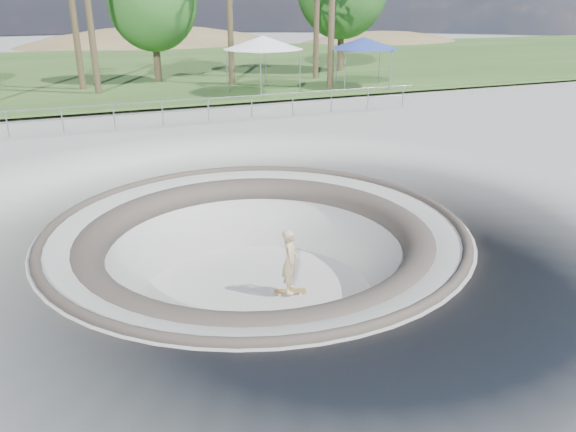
# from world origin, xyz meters

# --- Properties ---
(ground) EXTENTS (180.00, 180.00, 0.00)m
(ground) POSITION_xyz_m (0.00, 0.00, 0.00)
(ground) COLOR #ACACA7
(ground) RESTS_ON ground
(skate_bowl) EXTENTS (14.00, 14.00, 4.10)m
(skate_bowl) POSITION_xyz_m (0.00, 0.00, -1.83)
(skate_bowl) COLOR #ACACA7
(skate_bowl) RESTS_ON ground
(grass_strip) EXTENTS (180.00, 36.00, 0.12)m
(grass_strip) POSITION_xyz_m (0.00, 34.00, 0.22)
(grass_strip) COLOR #2B4E1F
(grass_strip) RESTS_ON ground
(distant_hills) EXTENTS (103.20, 45.00, 28.60)m
(distant_hills) POSITION_xyz_m (3.78, 57.17, -7.02)
(distant_hills) COLOR brown
(distant_hills) RESTS_ON ground
(safety_railing) EXTENTS (25.00, 0.06, 1.03)m
(safety_railing) POSITION_xyz_m (0.00, 12.00, 0.69)
(safety_railing) COLOR gray
(safety_railing) RESTS_ON ground
(skateboard) EXTENTS (0.85, 0.47, 0.08)m
(skateboard) POSITION_xyz_m (0.80, -0.26, -1.83)
(skateboard) COLOR olive
(skateboard) RESTS_ON ground
(skater) EXTENTS (0.63, 0.73, 1.70)m
(skater) POSITION_xyz_m (0.80, -0.26, -0.96)
(skater) COLOR tan
(skater) RESTS_ON skateboard
(canopy_white) EXTENTS (5.68, 5.68, 3.08)m
(canopy_white) POSITION_xyz_m (6.76, 18.00, 2.97)
(canopy_white) COLOR gray
(canopy_white) RESTS_ON ground
(canopy_blue) EXTENTS (5.41, 5.41, 2.86)m
(canopy_blue) POSITION_xyz_m (13.05, 18.00, 2.78)
(canopy_blue) COLOR gray
(canopy_blue) RESTS_ON ground
(bushy_tree_mid) EXTENTS (5.46, 4.96, 7.88)m
(bushy_tree_mid) POSITION_xyz_m (2.15, 25.04, 5.05)
(bushy_tree_mid) COLOR brown
(bushy_tree_mid) RESTS_ON ground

